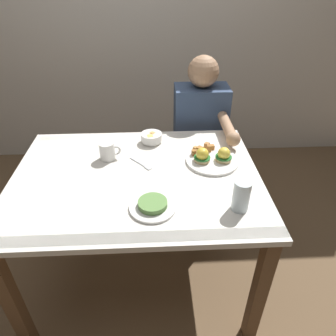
{
  "coord_description": "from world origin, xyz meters",
  "views": [
    {
      "loc": [
        0.09,
        -1.23,
        1.62
      ],
      "look_at": [
        0.16,
        0.0,
        0.78
      ],
      "focal_mm": 33.25,
      "sensor_mm": 36.0,
      "label": 1
    }
  ],
  "objects_px": {
    "water_glass_near": "(241,197)",
    "diner_person": "(201,132)",
    "coffee_mug": "(108,150)",
    "dining_table": "(137,193)",
    "side_plate": "(153,205)",
    "eggs_benedict_plate": "(212,158)",
    "fruit_bowl": "(152,138)",
    "fork": "(142,164)"
  },
  "relations": [
    {
      "from": "water_glass_near",
      "to": "diner_person",
      "type": "bearing_deg",
      "value": 92.59
    },
    {
      "from": "water_glass_near",
      "to": "coffee_mug",
      "type": "bearing_deg",
      "value": 144.63
    },
    {
      "from": "dining_table",
      "to": "water_glass_near",
      "type": "distance_m",
      "value": 0.54
    },
    {
      "from": "side_plate",
      "to": "diner_person",
      "type": "distance_m",
      "value": 0.9
    },
    {
      "from": "dining_table",
      "to": "water_glass_near",
      "type": "relative_size",
      "value": 8.67
    },
    {
      "from": "eggs_benedict_plate",
      "to": "coffee_mug",
      "type": "height_order",
      "value": "coffee_mug"
    },
    {
      "from": "eggs_benedict_plate",
      "to": "fruit_bowl",
      "type": "height_order",
      "value": "eggs_benedict_plate"
    },
    {
      "from": "coffee_mug",
      "to": "side_plate",
      "type": "relative_size",
      "value": 0.56
    },
    {
      "from": "coffee_mug",
      "to": "water_glass_near",
      "type": "relative_size",
      "value": 0.81
    },
    {
      "from": "side_plate",
      "to": "water_glass_near",
      "type": "bearing_deg",
      "value": -3.41
    },
    {
      "from": "coffee_mug",
      "to": "side_plate",
      "type": "bearing_deg",
      "value": -60.22
    },
    {
      "from": "fork",
      "to": "side_plate",
      "type": "distance_m",
      "value": 0.34
    },
    {
      "from": "fork",
      "to": "water_glass_near",
      "type": "xyz_separation_m",
      "value": [
        0.42,
        -0.36,
        0.06
      ]
    },
    {
      "from": "coffee_mug",
      "to": "eggs_benedict_plate",
      "type": "bearing_deg",
      "value": -5.98
    },
    {
      "from": "dining_table",
      "to": "coffee_mug",
      "type": "height_order",
      "value": "coffee_mug"
    },
    {
      "from": "coffee_mug",
      "to": "fruit_bowl",
      "type": "bearing_deg",
      "value": 35.4
    },
    {
      "from": "water_glass_near",
      "to": "eggs_benedict_plate",
      "type": "bearing_deg",
      "value": 98.95
    },
    {
      "from": "dining_table",
      "to": "fork",
      "type": "xyz_separation_m",
      "value": [
        0.03,
        0.1,
        0.11
      ]
    },
    {
      "from": "fruit_bowl",
      "to": "coffee_mug",
      "type": "xyz_separation_m",
      "value": [
        -0.23,
        -0.16,
        0.02
      ]
    },
    {
      "from": "side_plate",
      "to": "diner_person",
      "type": "height_order",
      "value": "diner_person"
    },
    {
      "from": "eggs_benedict_plate",
      "to": "water_glass_near",
      "type": "distance_m",
      "value": 0.37
    },
    {
      "from": "dining_table",
      "to": "coffee_mug",
      "type": "bearing_deg",
      "value": 132.73
    },
    {
      "from": "fruit_bowl",
      "to": "fork",
      "type": "height_order",
      "value": "fruit_bowl"
    },
    {
      "from": "coffee_mug",
      "to": "dining_table",
      "type": "bearing_deg",
      "value": -47.27
    },
    {
      "from": "eggs_benedict_plate",
      "to": "side_plate",
      "type": "relative_size",
      "value": 1.35
    },
    {
      "from": "eggs_benedict_plate",
      "to": "diner_person",
      "type": "bearing_deg",
      "value": 87.87
    },
    {
      "from": "fork",
      "to": "water_glass_near",
      "type": "relative_size",
      "value": 0.92
    },
    {
      "from": "fruit_bowl",
      "to": "water_glass_near",
      "type": "relative_size",
      "value": 0.87
    },
    {
      "from": "eggs_benedict_plate",
      "to": "fork",
      "type": "bearing_deg",
      "value": -178.74
    },
    {
      "from": "fruit_bowl",
      "to": "side_plate",
      "type": "xyz_separation_m",
      "value": [
        0.0,
        -0.56,
        -0.02
      ]
    },
    {
      "from": "side_plate",
      "to": "eggs_benedict_plate",
      "type": "bearing_deg",
      "value": 48.17
    },
    {
      "from": "fruit_bowl",
      "to": "diner_person",
      "type": "relative_size",
      "value": 0.11
    },
    {
      "from": "eggs_benedict_plate",
      "to": "fork",
      "type": "relative_size",
      "value": 2.13
    },
    {
      "from": "coffee_mug",
      "to": "diner_person",
      "type": "height_order",
      "value": "diner_person"
    },
    {
      "from": "eggs_benedict_plate",
      "to": "coffee_mug",
      "type": "bearing_deg",
      "value": 174.02
    },
    {
      "from": "fruit_bowl",
      "to": "diner_person",
      "type": "xyz_separation_m",
      "value": [
        0.32,
        0.28,
        -0.12
      ]
    },
    {
      "from": "water_glass_near",
      "to": "fork",
      "type": "bearing_deg",
      "value": 139.52
    },
    {
      "from": "dining_table",
      "to": "side_plate",
      "type": "bearing_deg",
      "value": -71.57
    },
    {
      "from": "eggs_benedict_plate",
      "to": "fork",
      "type": "distance_m",
      "value": 0.36
    },
    {
      "from": "eggs_benedict_plate",
      "to": "side_plate",
      "type": "distance_m",
      "value": 0.46
    },
    {
      "from": "fruit_bowl",
      "to": "side_plate",
      "type": "distance_m",
      "value": 0.56
    },
    {
      "from": "fruit_bowl",
      "to": "water_glass_near",
      "type": "height_order",
      "value": "water_glass_near"
    }
  ]
}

